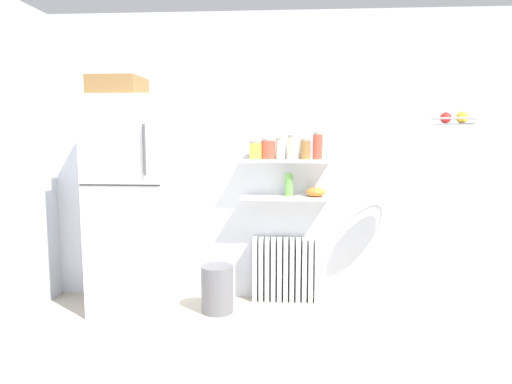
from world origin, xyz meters
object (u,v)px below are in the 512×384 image
vase (289,185)px  refrigerator (133,200)px  storage_jar_3 (293,147)px  storage_jar_2 (281,149)px  hanging_fruit_basket (455,119)px  storage_jar_1 (268,149)px  shelf_bowl (316,192)px  storage_jar_4 (305,149)px  storage_jar_0 (256,150)px  radiator (286,270)px  storage_jar_5 (318,146)px  trash_bin (217,289)px

vase → refrigerator: bearing=-171.3°
storage_jar_3 → refrigerator: bearing=-171.5°
storage_jar_2 → hanging_fruit_basket: 1.42m
storage_jar_2 → refrigerator: bearing=-170.8°
storage_jar_1 → storage_jar_3: (0.22, 0.00, 0.01)m
shelf_bowl → storage_jar_4: bearing=180.0°
storage_jar_0 → vase: storage_jar_0 is taller
radiator → storage_jar_1: (-0.16, -0.03, 1.10)m
storage_jar_1 → radiator: bearing=10.5°
storage_jar_5 → storage_jar_0: bearing=180.0°
hanging_fruit_basket → storage_jar_3: bearing=159.9°
trash_bin → vase: bearing=23.9°
storage_jar_3 → storage_jar_4: storage_jar_3 is taller
storage_jar_1 → trash_bin: storage_jar_1 is taller
storage_jar_3 → vase: storage_jar_3 is taller
storage_jar_0 → shelf_bowl: (0.53, 0.00, -0.37)m
storage_jar_4 → storage_jar_5: (0.11, 0.00, 0.03)m
storage_jar_0 → storage_jar_1: 0.11m
storage_jar_0 → storage_jar_5: storage_jar_5 is taller
hanging_fruit_basket → vase: bearing=160.3°
storage_jar_4 → trash_bin: size_ratio=0.45×
storage_jar_2 → storage_jar_0: bearing=180.0°
storage_jar_4 → hanging_fruit_basket: hanging_fruit_basket is taller
refrigerator → radiator: refrigerator is taller
storage_jar_0 → trash_bin: bearing=-139.5°
radiator → trash_bin: bearing=-152.9°
storage_jar_0 → storage_jar_1: size_ratio=0.88×
storage_jar_1 → storage_jar_2: size_ratio=0.98×
storage_jar_2 → hanging_fruit_basket: hanging_fruit_basket is taller
storage_jar_5 → hanging_fruit_basket: 1.12m
storage_jar_0 → storage_jar_2: storage_jar_2 is taller
storage_jar_2 → vase: (0.08, 0.00, -0.32)m
storage_jar_3 → storage_jar_4: bearing=-0.0°
radiator → storage_jar_0: (-0.27, -0.03, 1.09)m
storage_jar_2 → shelf_bowl: bearing=0.0°
storage_jar_0 → storage_jar_2: (0.22, 0.00, 0.01)m
refrigerator → storage_jar_1: refrigerator is taller
shelf_bowl → vase: bearing=180.0°
storage_jar_2 → shelf_bowl: storage_jar_2 is taller
hanging_fruit_basket → storage_jar_5: bearing=156.0°
radiator → storage_jar_4: bearing=-10.5°
storage_jar_4 → hanging_fruit_basket: size_ratio=0.52×
refrigerator → storage_jar_3: bearing=8.5°
storage_jar_2 → storage_jar_3: storage_jar_3 is taller
storage_jar_5 → trash_bin: 1.52m
storage_jar_1 → shelf_bowl: bearing=0.0°
storage_jar_5 → vase: storage_jar_5 is taller
storage_jar_4 → storage_jar_5: size_ratio=0.76×
storage_jar_1 → trash_bin: (-0.42, -0.27, -1.19)m
storage_jar_1 → shelf_bowl: 0.57m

